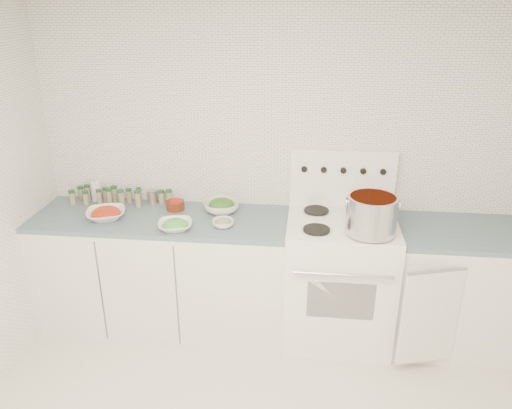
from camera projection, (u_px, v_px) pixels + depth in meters
name	position (u px, v px, depth m)	size (l,w,h in m)	color
room_walls	(255.00, 199.00, 2.18)	(3.54, 3.04, 2.52)	white
counter_left	(164.00, 271.00, 3.78)	(1.85, 0.62, 0.90)	white
stove	(338.00, 275.00, 3.63)	(0.76, 0.70, 1.36)	white
counter_right	(454.00, 287.00, 3.57)	(0.89, 0.74, 0.90)	white
stock_pot	(372.00, 213.00, 3.22)	(0.35, 0.33, 0.25)	silver
bowl_tomato	(106.00, 214.00, 3.56)	(0.34, 0.34, 0.09)	white
bowl_snowpea	(175.00, 225.00, 3.40)	(0.28, 0.28, 0.08)	white
bowl_broccoli	(222.00, 206.00, 3.67)	(0.29, 0.29, 0.11)	white
bowl_zucchini	(223.00, 223.00, 3.44)	(0.19, 0.19, 0.06)	white
bowl_pepper	(175.00, 204.00, 3.72)	(0.14, 0.14, 0.08)	#59210F
salt_canister	(96.00, 191.00, 3.87)	(0.08, 0.08, 0.15)	white
tin_can	(152.00, 196.00, 3.84)	(0.08, 0.08, 0.10)	#9E9485
spice_cluster	(117.00, 196.00, 3.81)	(0.79, 0.15, 0.13)	gray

